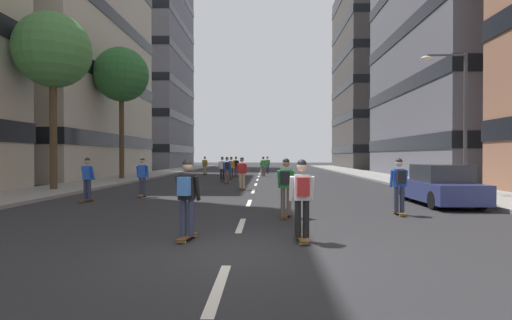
{
  "coord_description": "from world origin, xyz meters",
  "views": [
    {
      "loc": [
        0.67,
        -7.57,
        1.86
      ],
      "look_at": [
        0.0,
        18.65,
        1.57
      ],
      "focal_mm": 27.95,
      "sensor_mm": 36.0,
      "label": 1
    }
  ],
  "objects_px": {
    "skater_3": "(222,168)",
    "skater_9": "(227,168)",
    "skater_1": "(399,183)",
    "skater_13": "(187,194)",
    "skater_12": "(263,165)",
    "street_tree_mid": "(121,75)",
    "skater_0": "(205,164)",
    "streetlamp_right": "(457,107)",
    "skater_4": "(142,175)",
    "street_tree_near": "(53,51)",
    "skater_2": "(302,195)",
    "skater_8": "(236,165)",
    "skater_5": "(87,177)",
    "skater_6": "(242,171)",
    "skater_7": "(286,184)",
    "skater_11": "(231,167)",
    "skater_10": "(267,164)",
    "parked_car_near": "(439,186)"
  },
  "relations": [
    {
      "from": "street_tree_near",
      "to": "skater_5",
      "type": "distance_m",
      "value": 8.52
    },
    {
      "from": "street_tree_mid",
      "to": "skater_1",
      "type": "height_order",
      "value": "street_tree_mid"
    },
    {
      "from": "skater_1",
      "to": "skater_10",
      "type": "relative_size",
      "value": 1.0
    },
    {
      "from": "skater_9",
      "to": "skater_3",
      "type": "bearing_deg",
      "value": 103.55
    },
    {
      "from": "skater_9",
      "to": "skater_12",
      "type": "height_order",
      "value": "same"
    },
    {
      "from": "skater_9",
      "to": "skater_10",
      "type": "distance_m",
      "value": 15.3
    },
    {
      "from": "street_tree_mid",
      "to": "skater_0",
      "type": "distance_m",
      "value": 12.01
    },
    {
      "from": "skater_3",
      "to": "skater_6",
      "type": "height_order",
      "value": "same"
    },
    {
      "from": "parked_car_near",
      "to": "skater_9",
      "type": "xyz_separation_m",
      "value": [
        -9.17,
        11.2,
        0.32
      ]
    },
    {
      "from": "street_tree_near",
      "to": "skater_3",
      "type": "distance_m",
      "value": 13.21
    },
    {
      "from": "skater_8",
      "to": "street_tree_mid",
      "type": "bearing_deg",
      "value": -147.6
    },
    {
      "from": "skater_2",
      "to": "skater_3",
      "type": "relative_size",
      "value": 1.0
    },
    {
      "from": "skater_3",
      "to": "skater_9",
      "type": "bearing_deg",
      "value": -76.45
    },
    {
      "from": "skater_4",
      "to": "skater_13",
      "type": "distance_m",
      "value": 9.91
    },
    {
      "from": "skater_7",
      "to": "skater_8",
      "type": "height_order",
      "value": "same"
    },
    {
      "from": "parked_car_near",
      "to": "skater_13",
      "type": "distance_m",
      "value": 10.59
    },
    {
      "from": "street_tree_near",
      "to": "street_tree_mid",
      "type": "height_order",
      "value": "street_tree_mid"
    },
    {
      "from": "street_tree_mid",
      "to": "skater_4",
      "type": "bearing_deg",
      "value": -66.11
    },
    {
      "from": "skater_11",
      "to": "skater_7",
      "type": "bearing_deg",
      "value": -80.15
    },
    {
      "from": "skater_9",
      "to": "skater_7",
      "type": "bearing_deg",
      "value": -77.52
    },
    {
      "from": "skater_0",
      "to": "skater_13",
      "type": "height_order",
      "value": "same"
    },
    {
      "from": "parked_car_near",
      "to": "skater_12",
      "type": "distance_m",
      "value": 22.02
    },
    {
      "from": "skater_7",
      "to": "skater_12",
      "type": "distance_m",
      "value": 24.19
    },
    {
      "from": "skater_6",
      "to": "skater_12",
      "type": "height_order",
      "value": "same"
    },
    {
      "from": "skater_2",
      "to": "skater_3",
      "type": "distance_m",
      "value": 20.71
    },
    {
      "from": "street_tree_mid",
      "to": "skater_6",
      "type": "bearing_deg",
      "value": -40.84
    },
    {
      "from": "skater_9",
      "to": "skater_13",
      "type": "relative_size",
      "value": 1.0
    },
    {
      "from": "skater_1",
      "to": "skater_13",
      "type": "relative_size",
      "value": 1.0
    },
    {
      "from": "skater_7",
      "to": "skater_3",
      "type": "bearing_deg",
      "value": 102.64
    },
    {
      "from": "street_tree_near",
      "to": "skater_10",
      "type": "bearing_deg",
      "value": 62.33
    },
    {
      "from": "skater_5",
      "to": "skater_11",
      "type": "distance_m",
      "value": 15.98
    },
    {
      "from": "skater_11",
      "to": "skater_10",
      "type": "bearing_deg",
      "value": 74.36
    },
    {
      "from": "skater_13",
      "to": "skater_6",
      "type": "bearing_deg",
      "value": 88.14
    },
    {
      "from": "street_tree_near",
      "to": "skater_9",
      "type": "relative_size",
      "value": 5.1
    },
    {
      "from": "skater_9",
      "to": "skater_10",
      "type": "relative_size",
      "value": 1.0
    },
    {
      "from": "skater_4",
      "to": "skater_7",
      "type": "distance_m",
      "value": 8.48
    },
    {
      "from": "street_tree_mid",
      "to": "skater_0",
      "type": "bearing_deg",
      "value": 59.08
    },
    {
      "from": "skater_8",
      "to": "skater_13",
      "type": "relative_size",
      "value": 1.0
    },
    {
      "from": "skater_7",
      "to": "skater_12",
      "type": "height_order",
      "value": "same"
    },
    {
      "from": "skater_1",
      "to": "skater_5",
      "type": "xyz_separation_m",
      "value": [
        -11.37,
        3.37,
        -0.03
      ]
    },
    {
      "from": "skater_8",
      "to": "skater_9",
      "type": "relative_size",
      "value": 1.0
    },
    {
      "from": "skater_9",
      "to": "street_tree_near",
      "type": "bearing_deg",
      "value": -143.69
    },
    {
      "from": "skater_12",
      "to": "skater_9",
      "type": "bearing_deg",
      "value": -103.53
    },
    {
      "from": "skater_5",
      "to": "skater_8",
      "type": "relative_size",
      "value": 1.0
    },
    {
      "from": "skater_12",
      "to": "skater_10",
      "type": "bearing_deg",
      "value": 85.77
    },
    {
      "from": "skater_0",
      "to": "skater_6",
      "type": "distance_m",
      "value": 17.4
    },
    {
      "from": "streetlamp_right",
      "to": "skater_4",
      "type": "relative_size",
      "value": 3.65
    },
    {
      "from": "skater_8",
      "to": "skater_5",
      "type": "bearing_deg",
      "value": -103.17
    },
    {
      "from": "skater_7",
      "to": "skater_9",
      "type": "height_order",
      "value": "same"
    },
    {
      "from": "street_tree_near",
      "to": "skater_0",
      "type": "height_order",
      "value": "street_tree_near"
    }
  ]
}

